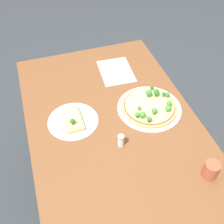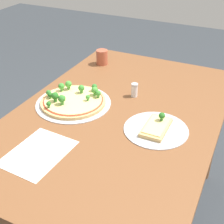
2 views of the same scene
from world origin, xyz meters
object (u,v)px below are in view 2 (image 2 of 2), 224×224
Objects in this scene: pizza_tray_whole at (73,100)px; drinking_cup at (102,57)px; condiment_shaker at (134,90)px; dining_table at (117,130)px; pizza_tray_slice at (156,128)px.

drinking_cup is at bearing 10.29° from pizza_tray_whole.
drinking_cup reaches higher than condiment_shaker.
dining_table is 0.56m from drinking_cup.
condiment_shaker is (0.22, 0.19, 0.03)m from pizza_tray_slice.
condiment_shaker is (0.17, -0.01, 0.13)m from dining_table.
dining_table is 0.25m from pizza_tray_whole.
pizza_tray_whole is at bearing 85.12° from pizza_tray_slice.
pizza_tray_whole is 0.30m from condiment_shaker.
drinking_cup reaches higher than dining_table.
drinking_cup is (0.50, 0.51, 0.03)m from pizza_tray_slice.
drinking_cup is at bearing 45.28° from pizza_tray_slice.
pizza_tray_slice is 0.71m from drinking_cup.
pizza_tray_whole is 1.32× the size of pizza_tray_slice.
pizza_tray_whole reaches higher than condiment_shaker.
pizza_tray_whole is 5.18× the size of condiment_shaker.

